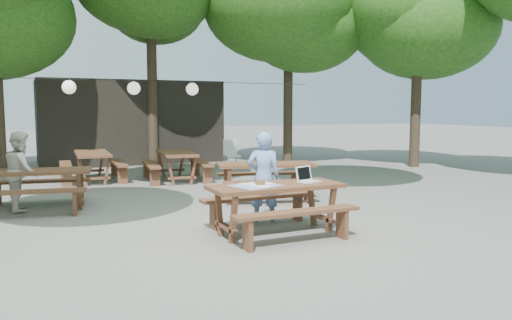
{
  "coord_description": "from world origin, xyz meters",
  "views": [
    {
      "loc": [
        -2.86,
        -7.34,
        1.89
      ],
      "look_at": [
        0.51,
        -0.09,
        1.05
      ],
      "focal_mm": 35.0,
      "sensor_mm": 36.0,
      "label": 1
    }
  ],
  "objects": [
    {
      "name": "ground",
      "position": [
        0.0,
        0.0,
        0.0
      ],
      "size": [
        80.0,
        80.0,
        0.0
      ],
      "primitive_type": "plane",
      "color": "#61615D",
      "rests_on": "ground"
    },
    {
      "name": "pavilion",
      "position": [
        0.5,
        10.5,
        1.4
      ],
      "size": [
        6.0,
        3.0,
        2.8
      ],
      "primitive_type": "cube",
      "color": "black",
      "rests_on": "ground"
    },
    {
      "name": "main_picnic_table",
      "position": [
        0.51,
        -0.79,
        0.39
      ],
      "size": [
        2.0,
        1.58,
        0.75
      ],
      "color": "brown",
      "rests_on": "ground"
    },
    {
      "name": "picnic_table_nw",
      "position": [
        -2.74,
        2.62,
        0.39
      ],
      "size": [
        2.14,
        1.88,
        0.75
      ],
      "rotation": [
        0.0,
        0.0,
        -0.17
      ],
      "color": "brown",
      "rests_on": "ground"
    },
    {
      "name": "picnic_table_ne",
      "position": [
        1.64,
        1.85,
        0.39
      ],
      "size": [
        2.25,
        2.03,
        0.75
      ],
      "rotation": [
        0.0,
        0.0,
        -0.27
      ],
      "color": "brown",
      "rests_on": "ground"
    },
    {
      "name": "picnic_table_far_w",
      "position": [
        -1.3,
        5.98,
        0.39
      ],
      "size": [
        1.67,
        2.04,
        0.75
      ],
      "rotation": [
        0.0,
        0.0,
        1.52
      ],
      "color": "brown",
      "rests_on": "ground"
    },
    {
      "name": "picnic_table_far_e",
      "position": [
        0.68,
        5.19,
        0.39
      ],
      "size": [
        1.78,
        2.08,
        0.75
      ],
      "rotation": [
        0.0,
        0.0,
        1.46
      ],
      "color": "brown",
      "rests_on": "ground"
    },
    {
      "name": "woman",
      "position": [
        0.68,
        -0.03,
        0.75
      ],
      "size": [
        0.65,
        0.55,
        1.5
      ],
      "primitive_type": "imported",
      "rotation": [
        0.0,
        0.0,
        2.71
      ],
      "color": "#7DA0E4",
      "rests_on": "ground"
    },
    {
      "name": "second_person",
      "position": [
        -2.94,
        2.71,
        0.73
      ],
      "size": [
        0.57,
        0.72,
        1.47
      ],
      "primitive_type": "imported",
      "rotation": [
        0.0,
        0.0,
        1.59
      ],
      "color": "white",
      "rests_on": "ground"
    },
    {
      "name": "plastic_chair",
      "position": [
        2.96,
        6.96,
        0.26
      ],
      "size": [
        0.47,
        0.47,
        0.9
      ],
      "rotation": [
        0.0,
        0.0,
        -0.08
      ],
      "color": "white",
      "rests_on": "ground"
    },
    {
      "name": "laptop",
      "position": [
        1.07,
        -0.75,
        0.81
      ],
      "size": [
        0.4,
        0.35,
        0.24
      ],
      "rotation": [
        0.0,
        0.0,
        0.33
      ],
      "color": "white",
      "rests_on": "main_picnic_table"
    },
    {
      "name": "tabletop_clutter",
      "position": [
        0.2,
        -0.78,
        0.76
      ],
      "size": [
        0.78,
        0.71,
        0.08
      ],
      "color": "#3456B3",
      "rests_on": "main_picnic_table"
    },
    {
      "name": "paper_lanterns",
      "position": [
        -0.19,
        6.0,
        2.4
      ],
      "size": [
        9.0,
        0.34,
        0.38
      ],
      "color": "black",
      "rests_on": "ground"
    }
  ]
}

